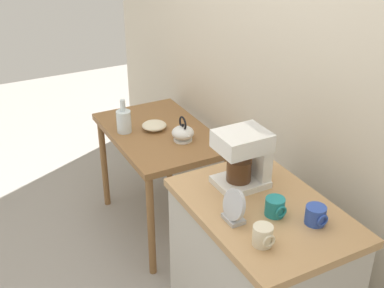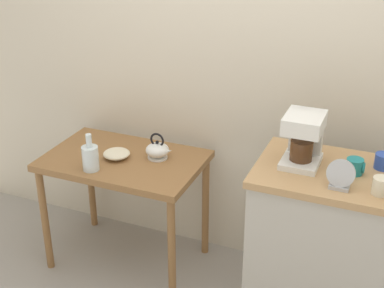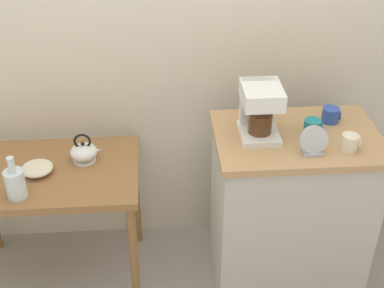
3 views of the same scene
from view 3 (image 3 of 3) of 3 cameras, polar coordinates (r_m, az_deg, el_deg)
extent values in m
plane|color=gray|center=(3.13, -2.15, -13.56)|extent=(8.00, 8.00, 0.00)
cube|color=beige|center=(2.74, -1.01, 14.47)|extent=(4.40, 0.10, 2.80)
cube|color=olive|center=(2.75, -15.28, -3.08)|extent=(0.92, 0.59, 0.04)
cylinder|color=olive|center=(2.73, -6.19, -12.10)|extent=(0.04, 0.04, 0.68)
cylinder|color=olive|center=(3.12, -6.03, -5.46)|extent=(0.04, 0.04, 0.68)
cube|color=#BCB7AD|center=(2.87, 10.22, -7.21)|extent=(0.76, 0.52, 0.88)
cube|color=tan|center=(2.60, 11.20, 0.60)|extent=(0.79, 0.55, 0.04)
cylinder|color=beige|center=(2.73, -16.10, -2.93)|extent=(0.07, 0.07, 0.01)
ellipsoid|color=beige|center=(2.71, -16.18, -2.50)|extent=(0.16, 0.16, 0.04)
cylinder|color=white|center=(2.77, -11.37, -1.65)|extent=(0.12, 0.12, 0.01)
ellipsoid|color=white|center=(2.74, -11.47, -0.86)|extent=(0.14, 0.14, 0.08)
cone|color=white|center=(2.73, -10.14, -0.74)|extent=(0.07, 0.03, 0.05)
sphere|color=black|center=(2.71, -11.59, 0.03)|extent=(0.02, 0.02, 0.02)
torus|color=black|center=(2.71, -11.62, 0.27)|extent=(0.09, 0.01, 0.09)
cylinder|color=silver|center=(2.56, -18.29, -4.09)|extent=(0.09, 0.09, 0.14)
cylinder|color=silver|center=(2.50, -18.71, -2.11)|extent=(0.03, 0.03, 0.08)
cube|color=white|center=(2.55, 7.14, 1.14)|extent=(0.18, 0.22, 0.03)
cube|color=white|center=(2.56, 6.97, 4.33)|extent=(0.16, 0.05, 0.26)
cube|color=white|center=(2.45, 7.46, 5.23)|extent=(0.18, 0.22, 0.08)
cylinder|color=#4C2D19|center=(2.51, 7.28, 2.29)|extent=(0.11, 0.11, 0.10)
cylinder|color=beige|center=(2.51, 16.46, 0.12)|extent=(0.08, 0.08, 0.08)
torus|color=beige|center=(2.53, 17.31, 0.15)|extent=(0.01, 0.05, 0.05)
cylinder|color=#2D4CAD|center=(2.72, 14.54, 3.01)|extent=(0.08, 0.08, 0.08)
torus|color=#2D4CAD|center=(2.73, 15.39, 3.03)|extent=(0.01, 0.05, 0.05)
cylinder|color=teal|center=(2.60, 12.68, 1.77)|extent=(0.08, 0.08, 0.08)
torus|color=teal|center=(2.61, 13.57, 1.80)|extent=(0.01, 0.05, 0.05)
cube|color=#B2B5BA|center=(2.46, 12.65, -0.85)|extent=(0.09, 0.06, 0.02)
cylinder|color=#B2B5BA|center=(2.43, 12.84, 0.46)|extent=(0.13, 0.05, 0.13)
cylinder|color=black|center=(2.43, 12.85, 0.44)|extent=(0.11, 0.04, 0.11)
camera|label=1|loc=(2.30, 60.66, 13.08)|focal=46.57mm
camera|label=2|loc=(0.93, 96.54, -12.84)|focal=50.80mm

